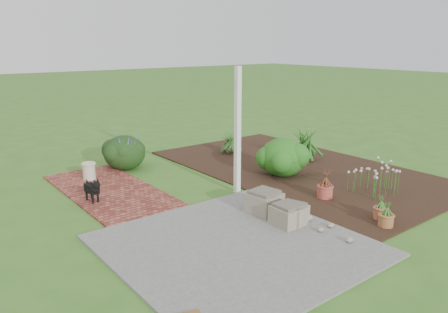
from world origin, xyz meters
TOP-DOWN VIEW (x-y plane):
  - ground at (0.00, 0.00)m, footprint 80.00×80.00m
  - concrete_patio at (-1.25, -1.75)m, footprint 3.50×3.50m
  - brick_path at (-1.70, 1.75)m, footprint 1.60×3.50m
  - garden_bed at (2.50, 0.50)m, footprint 4.00×7.00m
  - veranda_post at (0.30, 0.10)m, footprint 0.10×0.10m
  - stone_trough_near at (-0.01, -1.71)m, footprint 0.54×0.54m
  - stone_trough_mid at (-0.07, -1.08)m, footprint 0.59×0.59m
  - stone_trough_far at (-0.13, -1.71)m, footprint 0.46×0.46m
  - black_dog at (-2.23, 1.26)m, footprint 0.18×0.51m
  - cream_ceramic_urn at (-1.76, 2.65)m, footprint 0.34×0.34m
  - evergreen_shrub at (1.81, 0.33)m, footprint 1.17×1.17m
  - agapanthus_clump_back at (3.23, 0.95)m, footprint 1.41×1.41m
  - agapanthus_clump_front at (2.13, 2.62)m, footprint 0.98×0.98m
  - pink_flower_patch at (2.40, -1.60)m, footprint 1.26×1.26m
  - terracotta_pot_bronze at (1.39, -1.24)m, footprint 0.36×0.36m
  - terracotta_pot_small_left at (1.11, -2.72)m, footprint 0.31×0.31m
  - terracotta_pot_small_right at (1.32, -2.48)m, footprint 0.29×0.29m
  - purple_flowering_bush at (-0.72, 3.06)m, footprint 1.18×1.18m

SIDE VIEW (x-z plane):
  - ground at x=0.00m, z-range 0.00..0.00m
  - garden_bed at x=2.50m, z-range 0.00..0.03m
  - concrete_patio at x=-1.25m, z-range 0.00..0.04m
  - brick_path at x=-1.70m, z-range 0.00..0.04m
  - terracotta_pot_small_right at x=1.32m, z-range 0.03..0.23m
  - terracotta_pot_small_left at x=1.11m, z-range 0.03..0.23m
  - terracotta_pot_bronze at x=1.39m, z-range 0.03..0.27m
  - stone_trough_near at x=-0.01m, z-range 0.04..0.32m
  - stone_trough_far at x=-0.13m, z-range 0.04..0.35m
  - stone_trough_mid at x=-0.07m, z-range 0.04..0.38m
  - cream_ceramic_urn at x=-1.76m, z-range 0.04..0.40m
  - black_dog at x=-2.23m, z-range 0.08..0.52m
  - pink_flower_patch at x=2.40m, z-range 0.03..0.66m
  - agapanthus_clump_front at x=2.13m, z-range 0.03..0.73m
  - purple_flowering_bush at x=-0.72m, z-range 0.00..0.83m
  - evergreen_shrub at x=1.81m, z-range 0.03..0.90m
  - agapanthus_clump_back at x=3.23m, z-range 0.03..1.04m
  - veranda_post at x=0.30m, z-range 0.00..2.50m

